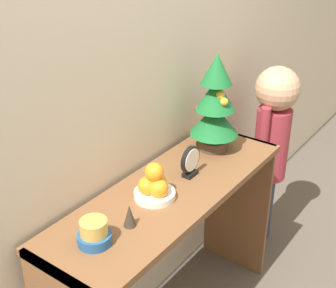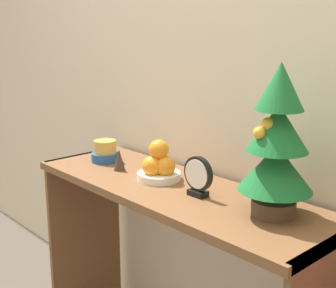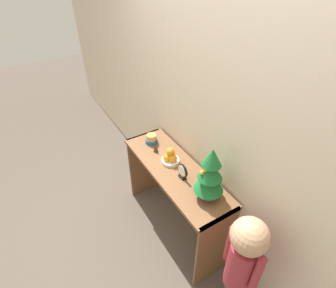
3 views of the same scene
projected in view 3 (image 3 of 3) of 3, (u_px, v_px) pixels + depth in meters
ground_plane at (157, 234)px, 2.69m from camera, size 12.00×12.00×0.00m
back_wall at (202, 118)px, 2.13m from camera, size 7.00×0.05×2.50m
console_table at (174, 184)px, 2.40m from camera, size 1.24×0.41×0.81m
mini_tree at (210, 175)px, 1.90m from camera, size 0.23×0.23×0.47m
fruit_bowl at (170, 157)px, 2.33m from camera, size 0.17×0.17×0.15m
singing_bowl at (152, 139)px, 2.57m from camera, size 0.12×0.12×0.09m
desk_clock at (182, 172)px, 2.16m from camera, size 0.12×0.04×0.14m
figurine at (156, 148)px, 2.45m from camera, size 0.05×0.05×0.09m
child_figure at (243, 258)px, 1.70m from camera, size 0.30×0.24×1.11m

